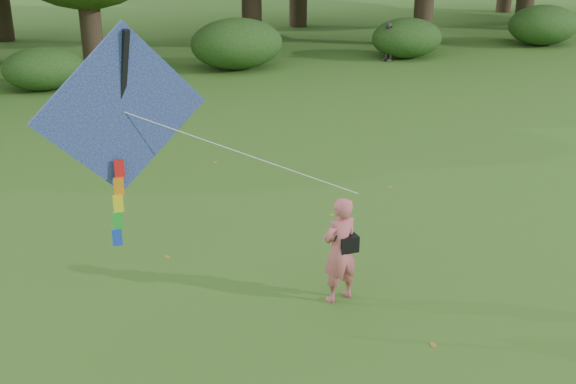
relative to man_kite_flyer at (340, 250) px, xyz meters
name	(u,v)px	position (x,y,z in m)	size (l,w,h in m)	color
ground	(411,320)	(0.76, -0.96, -0.86)	(100.00, 100.00, 0.00)	#265114
man_kite_flyer	(340,250)	(0.00, 0.00, 0.00)	(0.63, 0.41, 1.72)	#C45C63
bystander_right	(388,42)	(9.71, 16.10, -0.10)	(0.90, 0.37, 1.53)	#655F59
crossbody_bag	(348,243)	(0.12, -0.03, 0.11)	(0.43, 0.20, 0.70)	black
flying_kite	(122,114)	(-3.01, 0.63, 2.30)	(4.50, 1.03, 3.23)	#2640A8
shrub_band	(139,54)	(0.04, 16.64, 0.00)	(39.15, 3.22, 1.88)	#264919
fallen_leaves	(368,293)	(0.51, -0.02, -0.86)	(11.12, 11.46, 0.01)	olive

